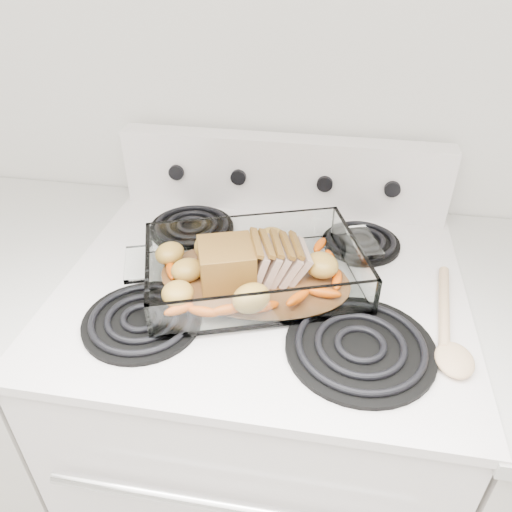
% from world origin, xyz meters
% --- Properties ---
extents(electric_range, '(0.78, 0.70, 1.12)m').
position_xyz_m(electric_range, '(0.00, 1.66, 0.48)').
color(electric_range, white).
rests_on(electric_range, ground).
extents(counter_left, '(0.58, 0.68, 0.93)m').
position_xyz_m(counter_left, '(-0.67, 1.66, 0.47)').
color(counter_left, beige).
rests_on(counter_left, ground).
extents(baking_dish, '(0.40, 0.26, 0.08)m').
position_xyz_m(baking_dish, '(-0.01, 1.63, 0.96)').
color(baking_dish, white).
rests_on(baking_dish, electric_range).
extents(pork_roast, '(0.21, 0.10, 0.08)m').
position_xyz_m(pork_roast, '(-0.03, 1.63, 0.99)').
color(pork_roast, olive).
rests_on(pork_roast, baking_dish).
extents(roast_vegetables, '(0.37, 0.20, 0.05)m').
position_xyz_m(roast_vegetables, '(-0.02, 1.67, 0.97)').
color(roast_vegetables, '#D64603').
rests_on(roast_vegetables, baking_dish).
extents(wooden_spoon, '(0.06, 0.29, 0.02)m').
position_xyz_m(wooden_spoon, '(0.34, 1.55, 0.95)').
color(wooden_spoon, tan).
rests_on(wooden_spoon, electric_range).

